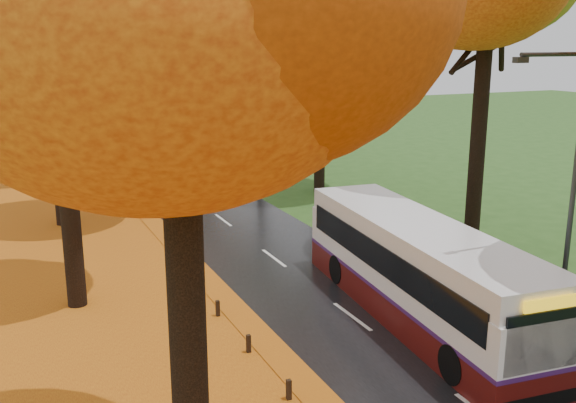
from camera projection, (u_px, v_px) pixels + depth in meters
road at (216, 215)px, 31.04m from camera, size 6.50×90.00×0.04m
centre_line at (216, 215)px, 31.04m from camera, size 0.12×90.00×0.01m
leaf_verge at (16, 239)px, 27.40m from camera, size 12.00×90.00×0.02m
leaf_drift at (154, 222)px, 29.80m from camera, size 0.90×90.00×0.01m
trees_left at (37, 10)px, 27.65m from camera, size 9.20×74.00×13.88m
trees_right at (331, 12)px, 33.31m from camera, size 9.30×74.20×13.96m
streetlamp_near at (568, 181)px, 16.52m from camera, size 2.45×0.18×8.00m
streetlamp_mid at (253, 106)px, 35.91m from camera, size 2.45×0.18×8.00m
streetlamp_far at (159, 83)px, 55.31m from camera, size 2.45×0.18×8.00m
bus at (418, 269)px, 19.20m from camera, size 3.65×11.33×2.93m
car_white at (150, 191)px, 33.14m from camera, size 2.66×4.21×1.34m
car_silver at (123, 165)px, 39.72m from camera, size 2.82×4.88×1.52m
car_dark at (102, 148)px, 46.88m from camera, size 1.92×4.23×1.20m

